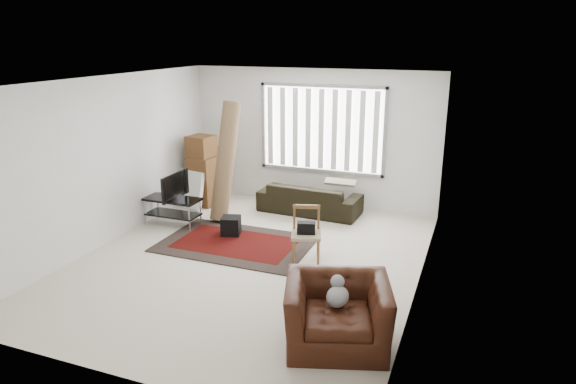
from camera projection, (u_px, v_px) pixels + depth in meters
name	position (u px, v px, depth m)	size (l,w,h in m)	color
room	(263.00, 141.00, 7.76)	(6.00, 6.02, 2.71)	beige
persian_rug	(236.00, 243.00, 8.45)	(2.43, 1.63, 0.02)	black
tv_stand	(173.00, 206.00, 9.22)	(1.01, 0.45, 0.50)	black
tv	(171.00, 186.00, 9.11)	(0.82, 0.11, 0.47)	black
subwoofer	(231.00, 226.00, 8.78)	(0.31, 0.31, 0.31)	black
moving_boxes	(203.00, 173.00, 10.30)	(0.63, 0.59, 1.40)	brown
white_flatpack	(191.00, 190.00, 10.14)	(0.59, 0.09, 0.75)	silver
rolled_rug	(225.00, 161.00, 9.39)	(0.32, 0.32, 2.16)	brown
sofa	(310.00, 194.00, 9.86)	(1.95, 0.84, 0.75)	black
side_chair	(306.00, 232.00, 7.75)	(0.56, 0.56, 0.82)	#867458
armchair	(337.00, 309.00, 5.62)	(1.38, 1.28, 0.84)	#39170B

